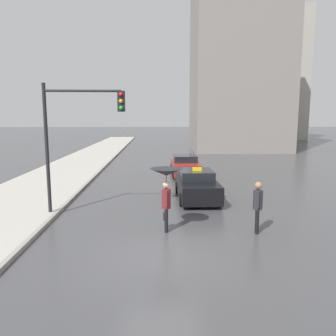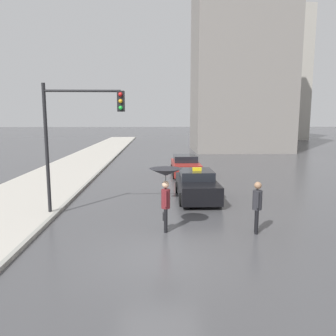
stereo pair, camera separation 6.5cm
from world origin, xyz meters
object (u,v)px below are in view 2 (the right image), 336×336
(sedan_red, at_px, (185,166))
(traffic_light, at_px, (78,125))
(taxi, at_px, (197,185))
(pedestrian_with_umbrella, at_px, (166,180))
(pedestrian_man, at_px, (257,203))

(sedan_red, relative_size, traffic_light, 0.79)
(traffic_light, bearing_deg, sedan_red, 61.00)
(taxi, relative_size, pedestrian_with_umbrella, 1.93)
(sedan_red, bearing_deg, pedestrian_man, 96.69)
(pedestrian_man, xyz_separation_m, traffic_light, (-6.52, 2.44, 2.60))
(sedan_red, distance_m, pedestrian_with_umbrella, 11.63)
(sedan_red, relative_size, pedestrian_man, 2.32)
(sedan_red, height_order, pedestrian_man, pedestrian_man)
(sedan_red, xyz_separation_m, pedestrian_man, (1.38, -11.72, 0.43))
(sedan_red, distance_m, pedestrian_man, 11.81)
(taxi, height_order, traffic_light, traffic_light)
(traffic_light, bearing_deg, pedestrian_with_umbrella, -32.37)
(taxi, bearing_deg, sedan_red, -90.60)
(pedestrian_with_umbrella, xyz_separation_m, traffic_light, (-3.40, 2.15, 1.85))
(pedestrian_with_umbrella, bearing_deg, sedan_red, -8.81)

